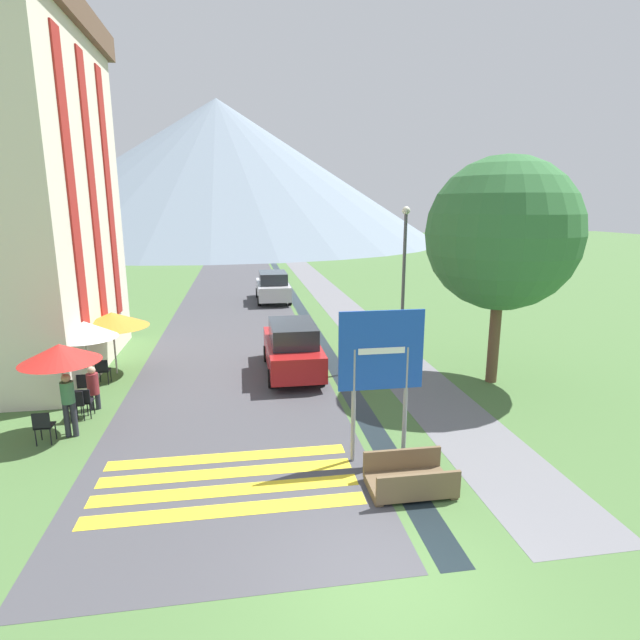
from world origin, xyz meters
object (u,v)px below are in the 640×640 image
cafe_umbrella_front_red (60,353)px  tree_by_path (503,234)px  cafe_umbrella_rear_orange (112,320)px  person_seated_far (93,386)px  cafe_umbrella_middle_white (84,330)px  cafe_chair_near_right (77,402)px  person_standing_terrace (68,400)px  footbridge (410,480)px  parked_car_near (292,348)px  cafe_chair_near_left (84,400)px  parked_car_far (273,287)px  road_sign (381,363)px  streetlamp (404,274)px  cafe_chair_middle (82,384)px  cafe_chair_far_left (103,369)px  cafe_chair_nearest (43,425)px  hotel_building (13,180)px

cafe_umbrella_front_red → tree_by_path: (12.61, 1.97, 2.69)m
cafe_umbrella_rear_orange → person_seated_far: size_ratio=1.88×
cafe_umbrella_rear_orange → cafe_umbrella_middle_white: bearing=-101.0°
cafe_chair_near_right → person_standing_terrace: (0.14, -1.02, 0.45)m
cafe_umbrella_middle_white → tree_by_path: tree_by_path is taller
footbridge → parked_car_near: parked_car_near is taller
cafe_chair_near_left → tree_by_path: 13.24m
parked_car_far → tree_by_path: bearing=-68.1°
road_sign → tree_by_path: size_ratio=0.48×
parked_car_far → streetlamp: bearing=-73.8°
cafe_chair_middle → person_seated_far: size_ratio=0.66×
streetlamp → cafe_umbrella_front_red: bearing=-157.3°
cafe_chair_middle → cafe_umbrella_middle_white: (0.03, 0.63, 1.52)m
cafe_umbrella_front_red → person_seated_far: 2.14m
road_sign → cafe_chair_middle: bearing=148.3°
streetlamp → parked_car_near: bearing=-174.5°
cafe_umbrella_middle_white → person_seated_far: (0.48, -1.36, -1.33)m
cafe_chair_far_left → cafe_umbrella_rear_orange: size_ratio=0.35×
cafe_chair_middle → cafe_chair_far_left: bearing=55.4°
cafe_umbrella_rear_orange → road_sign: bearing=-44.6°
parked_car_far → person_seated_far: parked_car_far is taller
cafe_chair_nearest → hotel_building: bearing=93.0°
cafe_chair_nearest → cafe_chair_near_left: bearing=52.8°
cafe_chair_far_left → tree_by_path: 13.50m
footbridge → cafe_umbrella_rear_orange: bearing=131.6°
parked_car_near → cafe_chair_far_left: 6.25m
cafe_umbrella_front_red → streetlamp: bearing=22.7°
road_sign → cafe_umbrella_front_red: 7.90m
cafe_umbrella_middle_white → person_standing_terrace: cafe_umbrella_middle_white is taller
footbridge → parked_car_near: 7.95m
cafe_umbrella_middle_white → cafe_umbrella_rear_orange: cafe_umbrella_middle_white is taller
person_standing_terrace → cafe_umbrella_front_red: bearing=127.3°
road_sign → cafe_chair_near_right: road_sign is taller
cafe_chair_nearest → cafe_umbrella_rear_orange: (0.48, 5.30, 1.41)m
footbridge → cafe_chair_nearest: size_ratio=2.00×
cafe_chair_near_left → cafe_chair_near_right: 0.18m
cafe_umbrella_middle_white → cafe_umbrella_rear_orange: bearing=79.0°
person_standing_terrace → footbridge: bearing=-25.9°
hotel_building → cafe_umbrella_front_red: (2.83, -5.74, -4.39)m
cafe_chair_far_left → cafe_umbrella_front_red: 4.03m
parked_car_far → cafe_umbrella_middle_white: 16.03m
cafe_umbrella_front_red → cafe_umbrella_middle_white: cafe_umbrella_front_red is taller
cafe_chair_middle → tree_by_path: 13.61m
cafe_chair_near_right → cafe_umbrella_rear_orange: (0.11, 3.93, 1.41)m
cafe_chair_far_left → person_standing_terrace: bearing=-98.7°
cafe_umbrella_front_red → cafe_chair_nearest: bearing=-125.6°
hotel_building → parked_car_far: (9.21, 11.73, -5.62)m
cafe_umbrella_rear_orange → person_seated_far: cafe_umbrella_rear_orange is taller
parked_car_far → cafe_umbrella_middle_white: (-6.64, -14.54, 1.12)m
footbridge → cafe_chair_nearest: cafe_chair_nearest is taller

